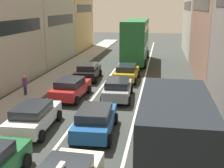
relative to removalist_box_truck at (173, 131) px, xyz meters
The scene contains 14 objects.
sidewalk_left 19.25m from the removalist_box_truck, 122.88° to the left, with size 2.60×64.00×0.14m, color #A2A2A2.
lane_stripe_left 17.08m from the removalist_box_truck, 108.55° to the left, with size 0.16×60.00×0.01m, color silver.
lane_stripe_right 16.33m from the removalist_box_truck, 97.08° to the left, with size 0.16×60.00×0.01m, color silver.
building_row_left 25.23m from the removalist_box_truck, 128.79° to the left, with size 7.20×43.90×11.65m.
removalist_box_truck is the anchor object (origin of this frame).
sedan_centre_lane_second 5.39m from the removalist_box_truck, 137.21° to the left, with size 2.20×4.37×1.49m.
wagon_left_lane_second 8.18m from the removalist_box_truck, 153.98° to the left, with size 2.17×4.35×1.49m.
hatchback_centre_lane_third 10.62m from the removalist_box_truck, 109.87° to the left, with size 2.21×4.37×1.49m.
sedan_left_lane_third 11.89m from the removalist_box_truck, 126.23° to the left, with size 2.26×4.40×1.49m.
coupe_centre_lane_fourth 16.00m from the removalist_box_truck, 102.91° to the left, with size 2.14×4.34×1.49m.
sedan_left_lane_fourth 17.05m from the removalist_box_truck, 114.79° to the left, with size 2.28×4.40×1.49m.
sedan_right_lane_behind_truck 6.98m from the removalist_box_truck, 93.59° to the left, with size 2.21×4.37×1.49m.
bus_mid_queue_primary 24.79m from the removalist_box_truck, 98.24° to the left, with size 2.84×10.51×5.06m.
pedestrian_mid_sidewalk 14.12m from the removalist_box_truck, 138.17° to the left, with size 0.34×0.54×1.66m.
Camera 1 is at (3.12, -7.00, 6.60)m, focal length 48.29 mm.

